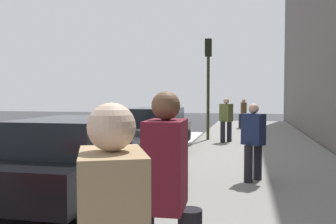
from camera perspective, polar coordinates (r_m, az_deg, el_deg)
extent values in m
plane|color=#333335|center=(13.07, -1.18, -5.96)|extent=(56.00, 56.00, 0.00)
cube|color=gray|center=(12.72, 13.52, -5.93)|extent=(28.00, 4.60, 0.15)
cube|color=gold|center=(14.15, -13.94, -5.36)|extent=(28.00, 0.14, 0.01)
cube|color=white|center=(14.59, 3.07, -4.64)|extent=(5.60, 0.56, 0.22)
cylinder|color=black|center=(8.91, -14.95, -7.98)|extent=(0.64, 0.22, 0.64)
cylinder|color=black|center=(8.30, -4.42, -8.68)|extent=(0.64, 0.22, 0.64)
cylinder|color=black|center=(5.86, -12.00, -13.51)|extent=(0.64, 0.22, 0.64)
cube|color=black|center=(7.32, -13.81, -8.10)|extent=(4.31, 1.82, 0.64)
cube|color=black|center=(7.04, -14.63, -3.43)|extent=(2.24, 1.61, 0.60)
cylinder|color=black|center=(14.53, -3.66, -3.84)|extent=(0.64, 0.23, 0.64)
cylinder|color=black|center=(14.20, 2.93, -3.98)|extent=(0.64, 0.23, 0.64)
cylinder|color=black|center=(11.85, -7.09, -5.30)|extent=(0.64, 0.23, 0.64)
cylinder|color=black|center=(11.45, 0.96, -5.56)|extent=(0.64, 0.23, 0.64)
cube|color=#383A3D|center=(12.95, -1.63, -3.40)|extent=(4.56, 1.90, 0.64)
cube|color=black|center=(12.68, -1.85, -0.72)|extent=(2.39, 1.65, 0.60)
cylinder|color=black|center=(14.17, 8.49, -3.09)|extent=(0.19, 0.19, 0.80)
cylinder|color=black|center=(14.45, 9.48, -2.99)|extent=(0.19, 0.19, 0.80)
cube|color=brown|center=(14.26, 9.01, -0.09)|extent=(0.51, 0.54, 0.68)
sphere|color=#D8AD8C|center=(14.24, 9.03, 1.71)|extent=(0.22, 0.22, 0.22)
cylinder|color=black|center=(7.80, 12.36, -7.88)|extent=(0.18, 0.18, 0.76)
cylinder|color=black|center=(8.10, 13.73, -7.50)|extent=(0.18, 0.18, 0.76)
cube|color=#1E284C|center=(7.86, 13.11, -2.62)|extent=(0.47, 0.52, 0.65)
sphere|color=#D8AD8C|center=(7.83, 13.14, 0.52)|extent=(0.21, 0.21, 0.21)
cylinder|color=black|center=(20.76, 12.12, -1.38)|extent=(0.18, 0.18, 0.76)
cylinder|color=black|center=(20.71, 11.15, -1.38)|extent=(0.18, 0.18, 0.76)
cube|color=brown|center=(20.69, 11.65, 0.56)|extent=(0.47, 0.34, 0.65)
sphere|color=#D8AD8C|center=(20.68, 11.67, 1.75)|extent=(0.21, 0.21, 0.21)
sphere|color=beige|center=(1.73, -8.76, -2.32)|extent=(0.23, 0.23, 0.23)
cube|color=maroon|center=(3.04, -0.34, -8.13)|extent=(0.50, 0.33, 0.73)
sphere|color=brown|center=(2.99, -0.34, 0.99)|extent=(0.24, 0.24, 0.24)
cylinder|color=#2D2D19|center=(14.96, 6.24, 2.15)|extent=(0.12, 0.12, 3.37)
cube|color=black|center=(15.09, 6.28, 9.89)|extent=(0.26, 0.26, 0.70)
sphere|color=red|center=(15.26, 6.34, 10.60)|extent=(0.14, 0.14, 0.14)
sphere|color=orange|center=(15.23, 6.34, 9.78)|extent=(0.14, 0.14, 0.14)
sphere|color=green|center=(15.21, 6.33, 8.96)|extent=(0.14, 0.14, 0.14)
cube|color=black|center=(20.37, 12.07, -1.66)|extent=(0.34, 0.22, 0.62)
cylinder|color=#4C4C4C|center=(20.34, 12.08, -0.29)|extent=(0.03, 0.03, 0.36)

